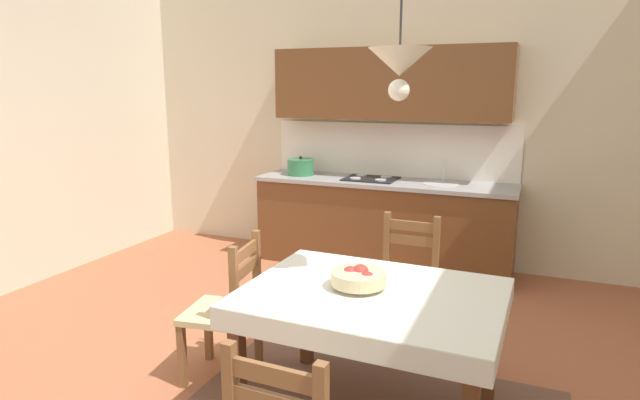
# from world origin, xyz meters

# --- Properties ---
(ground_plane) EXTENTS (6.37, 6.22, 0.10)m
(ground_plane) POSITION_xyz_m (0.00, 0.00, -0.05)
(ground_plane) COLOR #A86042
(wall_back) EXTENTS (6.37, 0.12, 3.95)m
(wall_back) POSITION_xyz_m (0.00, 2.87, 1.98)
(wall_back) COLOR beige
(wall_back) RESTS_ON ground_plane
(kitchen_cabinetry) EXTENTS (2.60, 0.63, 2.20)m
(kitchen_cabinetry) POSITION_xyz_m (-0.01, 2.54, 0.86)
(kitchen_cabinetry) COLOR brown
(kitchen_cabinetry) RESTS_ON ground_plane
(dining_table) EXTENTS (1.38, 1.06, 0.75)m
(dining_table) POSITION_xyz_m (0.68, -0.05, 0.63)
(dining_table) COLOR brown
(dining_table) RESTS_ON ground_plane
(dining_chair_tv_side) EXTENTS (0.48, 0.48, 0.93)m
(dining_chair_tv_side) POSITION_xyz_m (-0.29, 0.02, 0.44)
(dining_chair_tv_side) COLOR #D1BC89
(dining_chair_tv_side) RESTS_ON ground_plane
(dining_chair_kitchen_side) EXTENTS (0.42, 0.42, 0.93)m
(dining_chair_kitchen_side) POSITION_xyz_m (0.63, 0.89, 0.44)
(dining_chair_kitchen_side) COLOR #D1BC89
(dining_chair_kitchen_side) RESTS_ON ground_plane
(fruit_bowl) EXTENTS (0.30, 0.30, 0.12)m
(fruit_bowl) POSITION_xyz_m (0.59, -0.04, 0.81)
(fruit_bowl) COLOR beige
(fruit_bowl) RESTS_ON dining_table
(pendant_lamp) EXTENTS (0.32, 0.32, 0.80)m
(pendant_lamp) POSITION_xyz_m (0.75, 0.08, 1.93)
(pendant_lamp) COLOR black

